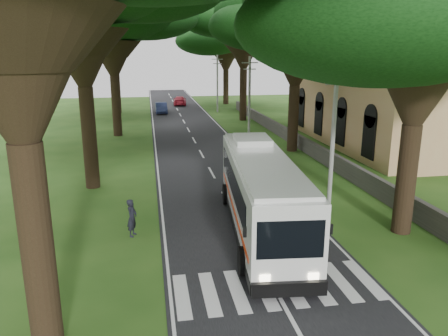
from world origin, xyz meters
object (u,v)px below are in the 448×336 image
(pole_far, at_px, (217,83))
(pedestrian, at_px, (132,218))
(pole_near, at_px, (333,133))
(pole_mid, at_px, (249,97))
(distant_car_c, at_px, (180,101))
(distant_car_b, at_px, (161,108))
(church, at_px, (391,91))
(coach_bus, at_px, (260,191))

(pole_far, xyz_separation_m, pedestrian, (-10.76, -42.27, -3.28))
(pole_near, bearing_deg, pole_mid, 90.00)
(pole_far, height_order, distant_car_c, pole_far)
(pole_mid, xyz_separation_m, distant_car_b, (-7.97, 20.28, -3.41))
(distant_car_c, height_order, pedestrian, pedestrian)
(distant_car_c, bearing_deg, distant_car_b, 74.39)
(pole_near, height_order, distant_car_b, pole_near)
(pole_mid, bearing_deg, church, -19.81)
(pole_mid, xyz_separation_m, distant_car_c, (-4.70, 29.47, -3.43))
(pole_far, relative_size, distant_car_c, 1.62)
(pole_near, distance_m, coach_bus, 5.83)
(pole_far, bearing_deg, distant_car_c, 116.38)
(pole_near, bearing_deg, pedestrian, -168.09)
(pole_near, xyz_separation_m, pole_far, (0.00, 40.00, 0.00))
(pole_near, bearing_deg, distant_car_b, 101.20)
(church, bearing_deg, coach_bus, -133.08)
(pole_mid, bearing_deg, pole_near, -90.00)
(coach_bus, bearing_deg, pedestrian, -178.55)
(pole_near, height_order, pedestrian, pole_near)
(pedestrian, bearing_deg, pole_mid, -6.52)
(pedestrian, bearing_deg, church, -33.12)
(church, xyz_separation_m, distant_car_b, (-20.34, 24.73, -4.14))
(pole_mid, xyz_separation_m, pedestrian, (-10.76, -22.27, -3.28))
(coach_bus, relative_size, distant_car_b, 2.87)
(coach_bus, height_order, distant_car_c, coach_bus)
(coach_bus, bearing_deg, pole_near, 35.28)
(pole_near, xyz_separation_m, pedestrian, (-10.76, -2.27, -3.28))
(distant_car_b, distance_m, distant_car_c, 9.76)
(church, xyz_separation_m, pole_near, (-12.36, -15.55, -0.73))
(distant_car_c, bearing_deg, church, 120.68)
(pedestrian, bearing_deg, distant_car_c, 12.59)
(coach_bus, bearing_deg, pole_mid, 83.75)
(pole_near, relative_size, pole_far, 1.00)
(pole_mid, distance_m, distant_car_c, 30.04)
(pole_far, bearing_deg, pole_mid, -90.00)
(distant_car_b, bearing_deg, pole_mid, -69.07)
(church, bearing_deg, pole_near, -128.50)
(pole_near, relative_size, distant_car_b, 1.79)
(pole_near, relative_size, distant_car_c, 1.62)
(distant_car_c, bearing_deg, pole_mid, 103.04)
(church, distance_m, pole_far, 27.41)
(distant_car_b, bearing_deg, pedestrian, -94.29)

